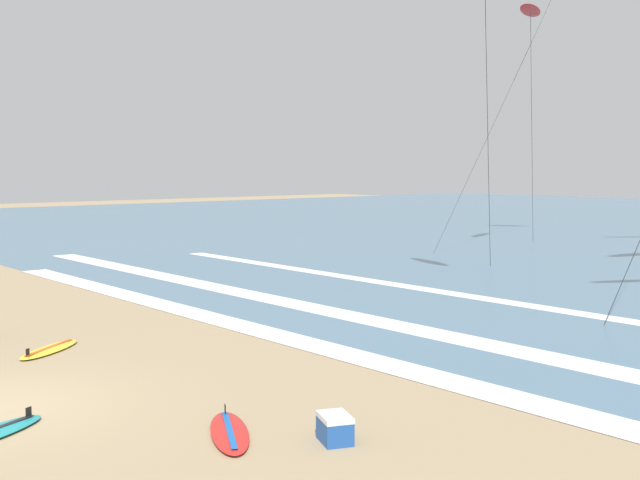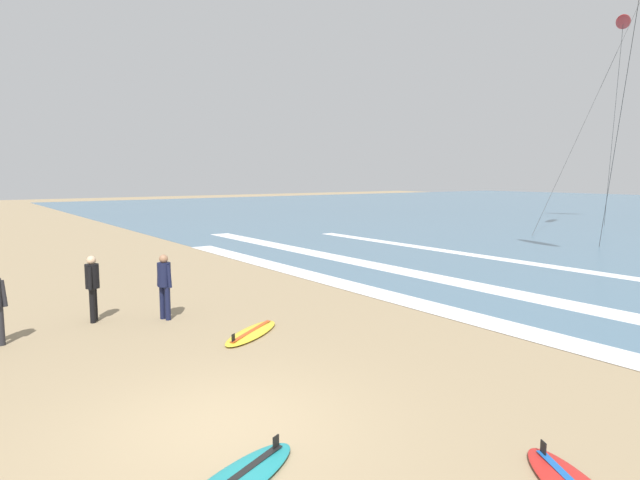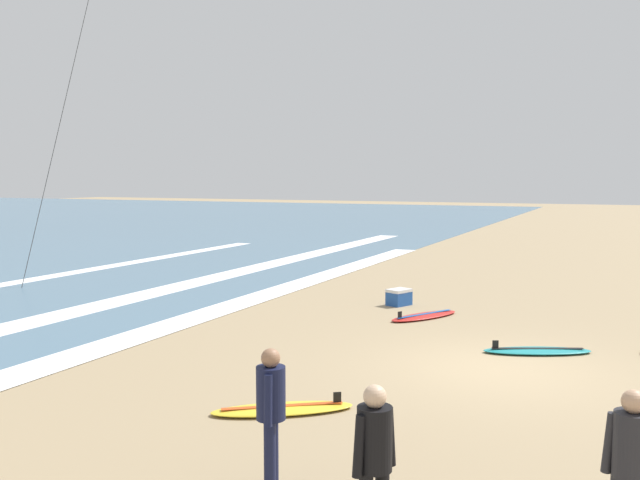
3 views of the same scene
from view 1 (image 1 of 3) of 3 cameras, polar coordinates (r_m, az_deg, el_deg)
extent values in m
cube|color=white|center=(18.64, 0.39, -7.90)|extent=(36.96, 1.01, 0.01)
cube|color=white|center=(20.06, 9.66, -7.02)|extent=(48.87, 1.09, 0.01)
cube|color=white|center=(25.41, 13.95, -4.50)|extent=(37.85, 0.76, 0.01)
ellipsoid|color=red|center=(12.97, -6.62, -13.76)|extent=(2.13, 1.54, 0.09)
cube|color=#1959B2|center=(12.96, -6.62, -13.55)|extent=(1.61, 0.95, 0.01)
cube|color=black|center=(13.71, -6.93, -12.15)|extent=(0.11, 0.07, 0.16)
cube|color=black|center=(14.35, -20.49, -11.66)|extent=(0.06, 0.12, 0.16)
ellipsoid|color=yellow|center=(19.45, -19.13, -7.55)|extent=(1.69, 2.07, 0.09)
cube|color=#D84C19|center=(19.44, -19.14, -7.41)|extent=(1.10, 1.53, 0.01)
cube|color=black|center=(18.77, -20.55, -7.67)|extent=(0.08, 0.11, 0.16)
ellipsoid|color=red|center=(41.99, 15.10, 15.86)|extent=(1.90, 3.26, 0.43)
cylinder|color=#333333|center=(44.17, 15.20, 7.43)|extent=(2.91, 5.02, 12.10)
cylinder|color=#333333|center=(42.71, 13.73, 10.76)|extent=(1.33, 10.33, 16.87)
cylinder|color=#333333|center=(30.64, 12.13, 8.24)|extent=(4.44, 6.58, 11.81)
cube|color=#1E4C9E|center=(12.55, 1.09, -13.74)|extent=(0.73, 0.64, 0.36)
cube|color=silver|center=(12.48, 1.10, -12.78)|extent=(0.74, 0.65, 0.08)
camera|label=2|loc=(7.50, -30.45, -1.33)|focal=30.62mm
camera|label=3|loc=(26.66, -35.70, 2.52)|focal=39.17mm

